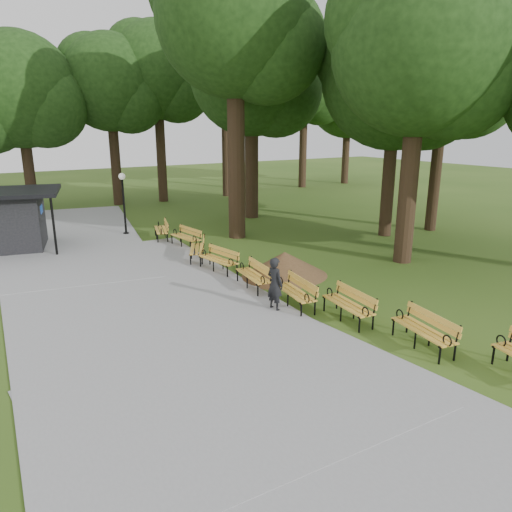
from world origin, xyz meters
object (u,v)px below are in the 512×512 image
person (275,284)px  bench_5 (218,260)px  lamp_post (123,190)px  lawn_tree_2 (235,17)px  bench_8 (161,230)px  lawn_tree_4 (251,74)px  lawn_tree_0 (420,48)px  bench_3 (295,292)px  bench_2 (348,305)px  kiosk (3,220)px  lawn_tree_1 (396,75)px  dirt_mound (284,264)px  lawn_tree_5 (446,69)px  bench_7 (186,237)px  bench_4 (253,276)px  bench_1 (423,331)px  bench_6 (197,249)px

person → bench_5: bearing=-13.8°
lamp_post → lawn_tree_2: size_ratio=0.23×
bench_5 → bench_8: size_ratio=1.00×
person → lawn_tree_4: lawn_tree_4 is taller
bench_8 → lawn_tree_4: (6.45, 2.41, 7.41)m
lamp_post → lawn_tree_0: 14.24m
bench_3 → bench_8: size_ratio=1.00×
bench_2 → bench_5: bearing=-164.2°
kiosk → bench_5: bearing=-37.2°
bench_2 → bench_8: bearing=-169.3°
bench_3 → lawn_tree_4: (6.15, 12.65, 7.41)m
bench_3 → bench_5: bearing=-167.4°
bench_8 → lawn_tree_1: 12.84m
dirt_mound → lawn_tree_5: lawn_tree_5 is taller
kiosk → bench_7: kiosk is taller
bench_7 → lawn_tree_0: size_ratio=0.17×
bench_5 → lawn_tree_2: size_ratio=0.14×
bench_3 → lawn_tree_2: size_ratio=0.14×
bench_3 → lawn_tree_1: (9.30, 5.28, 6.93)m
bench_5 → bench_4: bearing=-6.8°
lawn_tree_1 → lawn_tree_5: bearing=-7.0°
bench_8 → bench_4: bearing=16.6°
bench_8 → lawn_tree_4: 10.12m
kiosk → bench_4: size_ratio=2.16×
bench_8 → bench_2: bearing=20.7°
bench_5 → lawn_tree_0: bearing=58.8°
lawn_tree_4 → dirt_mound: bearing=-115.1°
bench_1 → bench_4: same height
person → dirt_mound: size_ratio=0.58×
lamp_post → dirt_mound: size_ratio=1.10×
dirt_mound → lawn_tree_0: bearing=-9.6°
lamp_post → lawn_tree_2: 9.28m
bench_7 → dirt_mound: bearing=5.1°
bench_1 → bench_6: same height
bench_6 → bench_7: same height
bench_3 → lawn_tree_5: 15.04m
person → kiosk: size_ratio=0.39×
bench_7 → bench_8: (-0.37, 2.03, 0.00)m
dirt_mound → lawn_tree_1: bearing=19.3°
bench_4 → bench_6: same height
lawn_tree_1 → bench_7: bearing=162.4°
bench_5 → lawn_tree_4: size_ratio=0.17×
lawn_tree_2 → lawn_tree_4: bearing=51.0°
kiosk → bench_4: bearing=-43.8°
lawn_tree_1 → lawn_tree_2: bearing=151.7°
bench_2 → lawn_tree_2: lawn_tree_2 is taller
person → bench_7: 8.17m
person → dirt_mound: (2.03, 2.42, -0.34)m
bench_5 → bench_8: (0.04, 5.97, 0.00)m
bench_5 → lawn_tree_1: 11.92m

